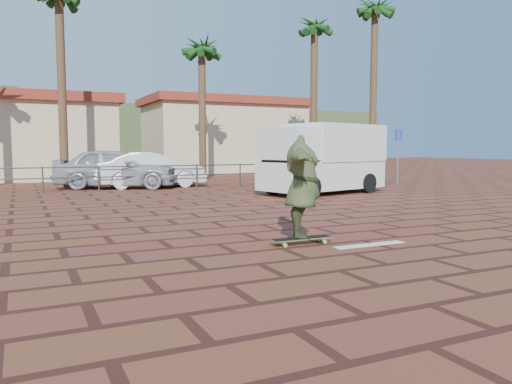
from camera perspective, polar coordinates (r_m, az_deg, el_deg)
ground at (r=9.53m, az=5.05°, el=-5.13°), size 120.00×120.00×0.00m
paint_stripe at (r=8.95m, az=12.87°, el=-5.90°), size 1.40×0.22×0.01m
guardrail at (r=20.67m, az=-12.05°, el=2.17°), size 24.06×0.06×1.00m
palm_center at (r=25.42m, az=-6.22°, el=15.64°), size 2.40×2.40×7.75m
palm_right at (r=26.68m, az=6.69°, el=17.80°), size 2.40×2.40×9.05m
palm_far_right at (r=27.79m, az=13.44°, el=19.15°), size 2.40×2.40×10.05m
building_east at (r=34.54m, az=-3.73°, el=6.47°), size 10.60×6.60×5.00m
hill_front at (r=58.29m, az=-20.83°, el=6.03°), size 70.00×18.00×6.00m
longboard at (r=8.80m, az=5.26°, el=-5.38°), size 1.16×0.27×0.11m
skateboarder at (r=8.68m, az=5.31°, el=0.60°), size 1.46×2.26×1.80m
campervan at (r=18.65m, az=7.75°, el=3.97°), size 5.29×3.28×2.55m
car_silver at (r=21.58m, az=-15.63°, el=2.67°), size 5.38×3.78×1.70m
car_white at (r=21.70m, az=-11.98°, el=2.50°), size 4.60×1.68×1.51m
street_sign at (r=24.06m, az=15.94°, el=5.06°), size 0.51×0.16×2.52m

